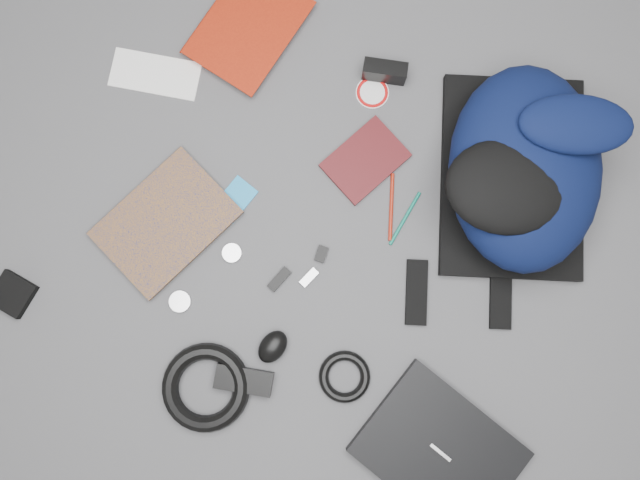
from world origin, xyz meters
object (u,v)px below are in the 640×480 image
at_px(comic_book, 135,190).
at_px(compact_camera, 385,72).
at_px(textbook_red, 212,6).
at_px(mouse, 273,347).
at_px(backpack, 525,168).
at_px(dvd_case, 365,160).
at_px(power_brick, 244,380).
at_px(pouch, 13,294).
at_px(laptop, 439,451).

xyz_separation_m(comic_book, compact_camera, (0.40, 0.49, 0.02)).
relative_size(textbook_red, mouse, 3.49).
height_order(backpack, compact_camera, backpack).
bearing_deg(dvd_case, compact_camera, 126.00).
distance_m(textbook_red, compact_camera, 0.44).
bearing_deg(power_brick, pouch, 169.69).
xyz_separation_m(textbook_red, mouse, (0.47, -0.65, 0.01)).
bearing_deg(backpack, compact_camera, 142.46).
height_order(compact_camera, pouch, compact_camera).
xyz_separation_m(dvd_case, power_brick, (-0.03, -0.56, 0.01)).
height_order(laptop, mouse, mouse).
height_order(comic_book, dvd_case, comic_book).
relative_size(textbook_red, comic_book, 0.94).
bearing_deg(pouch, mouse, 14.07).
bearing_deg(pouch, laptop, 5.57).
bearing_deg(dvd_case, textbook_red, -177.62).
distance_m(backpack, power_brick, 0.76).
bearing_deg(textbook_red, laptop, -30.18).
height_order(laptop, dvd_case, laptop).
bearing_deg(pouch, power_brick, 5.42).
bearing_deg(pouch, backpack, 38.58).
bearing_deg(textbook_red, compact_camera, 10.64).
height_order(compact_camera, power_brick, compact_camera).
bearing_deg(mouse, dvd_case, 100.79).
bearing_deg(compact_camera, laptop, -74.25).
height_order(textbook_red, mouse, mouse).
height_order(backpack, comic_book, backpack).
bearing_deg(comic_book, dvd_case, 53.58).
bearing_deg(textbook_red, dvd_case, -12.92).
xyz_separation_m(backpack, pouch, (-0.91, -0.72, -0.09)).
xyz_separation_m(laptop, pouch, (-1.00, -0.10, -0.01)).
bearing_deg(backpack, mouse, -142.11).
distance_m(compact_camera, pouch, 0.98).
xyz_separation_m(laptop, comic_book, (-0.86, 0.23, -0.00)).
relative_size(laptop, comic_book, 1.10).
xyz_separation_m(comic_book, pouch, (-0.14, -0.33, -0.00)).
relative_size(laptop, textbook_red, 1.17).
distance_m(laptop, pouch, 1.01).
bearing_deg(mouse, laptop, 5.43).
bearing_deg(dvd_case, mouse, -67.90).
xyz_separation_m(backpack, dvd_case, (-0.32, -0.11, -0.10)).
bearing_deg(comic_book, textbook_red, 114.96).
bearing_deg(power_brick, textbook_red, 105.22).
distance_m(comic_book, dvd_case, 0.53).
height_order(backpack, dvd_case, backpack).
distance_m(dvd_case, compact_camera, 0.21).
xyz_separation_m(backpack, power_brick, (-0.35, -0.67, -0.09)).
bearing_deg(mouse, power_brick, -93.85).
distance_m(power_brick, pouch, 0.56).
relative_size(dvd_case, pouch, 2.14).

